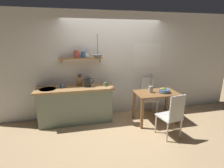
{
  "coord_description": "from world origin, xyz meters",
  "views": [
    {
      "loc": [
        -0.97,
        -3.65,
        2.06
      ],
      "look_at": [
        -0.1,
        0.25,
        0.95
      ],
      "focal_mm": 26.85,
      "sensor_mm": 36.0,
      "label": 1
    }
  ],
  "objects_px": {
    "knife_block": "(80,81)",
    "coffee_mug_spare": "(105,84)",
    "coffee_mug_by_sink": "(62,86)",
    "electric_kettle": "(87,82)",
    "dining_chair_far": "(148,94)",
    "dining_table": "(156,97)",
    "pendant_lamp": "(98,57)",
    "twig_vase": "(151,89)",
    "fruit_bowl": "(164,90)",
    "dining_chair_near": "(172,115)"
  },
  "relations": [
    {
      "from": "dining_chair_near",
      "to": "fruit_bowl",
      "type": "relative_size",
      "value": 3.72
    },
    {
      "from": "dining_table",
      "to": "twig_vase",
      "type": "xyz_separation_m",
      "value": [
        -0.15,
        0.02,
        0.22
      ]
    },
    {
      "from": "dining_table",
      "to": "knife_block",
      "type": "height_order",
      "value": "knife_block"
    },
    {
      "from": "dining_table",
      "to": "dining_chair_near",
      "type": "xyz_separation_m",
      "value": [
        -0.01,
        -0.75,
        -0.11
      ]
    },
    {
      "from": "coffee_mug_by_sink",
      "to": "dining_table",
      "type": "bearing_deg",
      "value": -10.33
    },
    {
      "from": "coffee_mug_by_sink",
      "to": "coffee_mug_spare",
      "type": "height_order",
      "value": "coffee_mug_spare"
    },
    {
      "from": "twig_vase",
      "to": "pendant_lamp",
      "type": "relative_size",
      "value": 0.84
    },
    {
      "from": "dining_table",
      "to": "electric_kettle",
      "type": "relative_size",
      "value": 3.78
    },
    {
      "from": "knife_block",
      "to": "coffee_mug_spare",
      "type": "relative_size",
      "value": 2.48
    },
    {
      "from": "fruit_bowl",
      "to": "coffee_mug_by_sink",
      "type": "distance_m",
      "value": 2.45
    },
    {
      "from": "twig_vase",
      "to": "dining_table",
      "type": "bearing_deg",
      "value": -9.1
    },
    {
      "from": "knife_block",
      "to": "coffee_mug_by_sink",
      "type": "height_order",
      "value": "knife_block"
    },
    {
      "from": "twig_vase",
      "to": "pendant_lamp",
      "type": "distance_m",
      "value": 1.48
    },
    {
      "from": "dining_chair_far",
      "to": "pendant_lamp",
      "type": "bearing_deg",
      "value": -169.25
    },
    {
      "from": "dining_table",
      "to": "twig_vase",
      "type": "distance_m",
      "value": 0.27
    },
    {
      "from": "dining_chair_near",
      "to": "pendant_lamp",
      "type": "height_order",
      "value": "pendant_lamp"
    },
    {
      "from": "dining_table",
      "to": "electric_kettle",
      "type": "xyz_separation_m",
      "value": [
        -1.64,
        0.38,
        0.39
      ]
    },
    {
      "from": "dining_chair_near",
      "to": "fruit_bowl",
      "type": "height_order",
      "value": "dining_chair_near"
    },
    {
      "from": "dining_chair_far",
      "to": "knife_block",
      "type": "distance_m",
      "value": 1.91
    },
    {
      "from": "fruit_bowl",
      "to": "coffee_mug_by_sink",
      "type": "xyz_separation_m",
      "value": [
        -2.4,
        0.46,
        0.14
      ]
    },
    {
      "from": "knife_block",
      "to": "coffee_mug_spare",
      "type": "distance_m",
      "value": 0.64
    },
    {
      "from": "dining_chair_near",
      "to": "fruit_bowl",
      "type": "distance_m",
      "value": 0.78
    },
    {
      "from": "fruit_bowl",
      "to": "knife_block",
      "type": "bearing_deg",
      "value": 163.7
    },
    {
      "from": "electric_kettle",
      "to": "coffee_mug_by_sink",
      "type": "relative_size",
      "value": 2.05
    },
    {
      "from": "fruit_bowl",
      "to": "pendant_lamp",
      "type": "height_order",
      "value": "pendant_lamp"
    },
    {
      "from": "twig_vase",
      "to": "electric_kettle",
      "type": "height_order",
      "value": "twig_vase"
    },
    {
      "from": "fruit_bowl",
      "to": "dining_table",
      "type": "bearing_deg",
      "value": 162.3
    },
    {
      "from": "twig_vase",
      "to": "coffee_mug_spare",
      "type": "xyz_separation_m",
      "value": [
        -1.06,
        0.3,
        0.1
      ]
    },
    {
      "from": "dining_chair_near",
      "to": "coffee_mug_by_sink",
      "type": "xyz_separation_m",
      "value": [
        -2.21,
        1.16,
        0.43
      ]
    },
    {
      "from": "fruit_bowl",
      "to": "twig_vase",
      "type": "xyz_separation_m",
      "value": [
        -0.32,
        0.08,
        0.04
      ]
    },
    {
      "from": "electric_kettle",
      "to": "coffee_mug_spare",
      "type": "relative_size",
      "value": 2.3
    },
    {
      "from": "coffee_mug_by_sink",
      "to": "pendant_lamp",
      "type": "xyz_separation_m",
      "value": [
        0.84,
        -0.15,
        0.67
      ]
    },
    {
      "from": "dining_chair_near",
      "to": "dining_chair_far",
      "type": "relative_size",
      "value": 0.98
    },
    {
      "from": "twig_vase",
      "to": "coffee_mug_by_sink",
      "type": "distance_m",
      "value": 2.11
    },
    {
      "from": "twig_vase",
      "to": "coffee_mug_spare",
      "type": "height_order",
      "value": "twig_vase"
    },
    {
      "from": "dining_chair_near",
      "to": "coffee_mug_spare",
      "type": "xyz_separation_m",
      "value": [
        -1.2,
        1.08,
        0.43
      ]
    },
    {
      "from": "dining_table",
      "to": "coffee_mug_by_sink",
      "type": "xyz_separation_m",
      "value": [
        -2.22,
        0.41,
        0.32
      ]
    },
    {
      "from": "knife_block",
      "to": "coffee_mug_spare",
      "type": "xyz_separation_m",
      "value": [
        0.61,
        -0.2,
        -0.07
      ]
    },
    {
      "from": "dining_chair_near",
      "to": "electric_kettle",
      "type": "distance_m",
      "value": 2.04
    },
    {
      "from": "fruit_bowl",
      "to": "electric_kettle",
      "type": "distance_m",
      "value": 1.87
    },
    {
      "from": "dining_table",
      "to": "coffee_mug_spare",
      "type": "height_order",
      "value": "coffee_mug_spare"
    },
    {
      "from": "twig_vase",
      "to": "electric_kettle",
      "type": "relative_size",
      "value": 1.78
    },
    {
      "from": "coffee_mug_spare",
      "to": "pendant_lamp",
      "type": "height_order",
      "value": "pendant_lamp"
    },
    {
      "from": "dining_chair_far",
      "to": "electric_kettle",
      "type": "bearing_deg",
      "value": -174.99
    },
    {
      "from": "electric_kettle",
      "to": "dining_chair_near",
      "type": "bearing_deg",
      "value": -34.74
    },
    {
      "from": "coffee_mug_spare",
      "to": "dining_chair_near",
      "type": "bearing_deg",
      "value": -42.08
    },
    {
      "from": "dining_chair_far",
      "to": "dining_table",
      "type": "bearing_deg",
      "value": -93.52
    },
    {
      "from": "dining_chair_far",
      "to": "fruit_bowl",
      "type": "bearing_deg",
      "value": -76.14
    },
    {
      "from": "knife_block",
      "to": "coffee_mug_spare",
      "type": "height_order",
      "value": "knife_block"
    },
    {
      "from": "dining_chair_near",
      "to": "twig_vase",
      "type": "relative_size",
      "value": 2.01
    }
  ]
}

